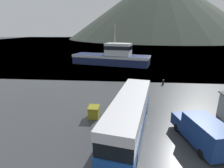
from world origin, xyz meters
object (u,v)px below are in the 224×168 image
(delivery_van, at_px, (202,131))
(storage_bin, at_px, (94,112))
(tour_bus, at_px, (130,113))
(fishing_boat, at_px, (113,57))

(delivery_van, height_order, storage_bin, delivery_van)
(tour_bus, distance_m, delivery_van, 5.89)
(tour_bus, xyz_separation_m, delivery_van, (5.67, -1.46, -0.63))
(storage_bin, bearing_deg, tour_bus, -32.89)
(delivery_van, relative_size, storage_bin, 4.29)
(fishing_boat, bearing_deg, delivery_van, -150.03)
(delivery_van, height_order, fishing_boat, fishing_boat)
(fishing_boat, height_order, storage_bin, fishing_boat)
(fishing_boat, distance_m, storage_bin, 29.14)
(delivery_van, distance_m, fishing_boat, 34.35)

